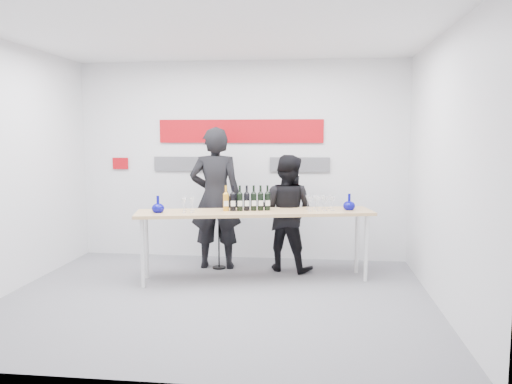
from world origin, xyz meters
The scene contains 12 objects.
ground centered at (0.00, 0.00, 0.00)m, with size 5.00×5.00×0.00m, color slate.
back_wall centered at (0.00, 2.00, 1.50)m, with size 5.00×0.04×3.00m, color silver.
signage centered at (-0.06, 1.97, 1.81)m, with size 3.38×0.02×0.79m.
tasting_table centered at (0.36, 0.81, 0.85)m, with size 3.11×1.23×0.91m.
wine_bottles centered at (0.25, 0.83, 1.08)m, with size 0.62×0.20×0.33m.
decanter_left centered at (-0.84, 0.54, 1.02)m, with size 0.16×0.16×0.21m, color #07067B, non-canonical shape.
decanter_right centered at (1.58, 1.05, 1.02)m, with size 0.16×0.16×0.21m, color #07067B, non-canonical shape.
glasses_left centered at (-0.48, 0.64, 1.01)m, with size 0.20×0.24×0.18m.
glasses_right centered at (1.20, 0.99, 1.01)m, with size 0.39×0.28×0.18m.
presenter_left centered at (-0.27, 1.36, 1.00)m, with size 0.73×0.48×2.00m, color black.
presenter_right centered at (0.74, 1.36, 0.81)m, with size 0.79×0.61×1.62m, color black.
mic_stand centered at (-0.21, 1.31, 0.50)m, with size 0.19×0.19×1.63m.
Camera 1 is at (1.12, -5.53, 1.89)m, focal length 35.00 mm.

